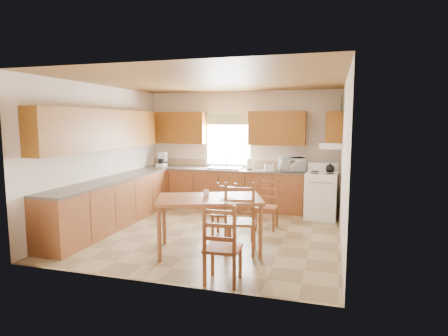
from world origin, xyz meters
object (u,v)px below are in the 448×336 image
(microwave, at_px, (292,164))
(chair_far_right, at_px, (267,204))
(stove, at_px, (321,196))
(dining_table, at_px, (209,224))
(chair_near_right, at_px, (223,243))
(chair_near_left, at_px, (240,217))
(chair_far_left, at_px, (224,210))

(microwave, bearing_deg, chair_far_right, -124.11)
(stove, distance_m, dining_table, 3.02)
(chair_far_right, bearing_deg, stove, 50.96)
(chair_near_right, bearing_deg, chair_far_right, -94.50)
(chair_near_left, xyz_separation_m, chair_far_left, (-0.49, 0.77, -0.10))
(stove, distance_m, chair_far_left, 2.36)
(dining_table, relative_size, chair_far_right, 1.68)
(chair_near_right, height_order, chair_far_right, chair_near_right)
(chair_far_right, bearing_deg, chair_far_left, -132.36)
(dining_table, relative_size, chair_near_left, 1.42)
(stove, xyz_separation_m, chair_near_left, (-1.12, -2.49, 0.09))
(chair_near_left, distance_m, chair_far_left, 0.92)
(chair_far_left, bearing_deg, chair_near_right, -73.00)
(microwave, xyz_separation_m, chair_near_left, (-0.47, -2.83, -0.51))
(stove, relative_size, chair_near_right, 0.92)
(chair_near_left, bearing_deg, stove, -123.11)
(microwave, distance_m, chair_near_left, 2.92)
(microwave, distance_m, dining_table, 3.12)
(dining_table, height_order, chair_far_left, chair_far_left)
(chair_far_right, bearing_deg, microwave, 80.41)
(stove, bearing_deg, chair_far_left, -128.53)
(chair_near_left, bearing_deg, microwave, -108.25)
(chair_near_left, bearing_deg, chair_near_right, 83.55)
(dining_table, relative_size, chair_near_right, 1.55)
(stove, height_order, chair_far_left, stove)
(chair_near_right, bearing_deg, microwave, -98.05)
(stove, height_order, chair_near_right, chair_near_right)
(microwave, bearing_deg, dining_table, -129.88)
(microwave, relative_size, chair_far_left, 0.55)
(chair_near_right, bearing_deg, dining_table, -65.22)
(dining_table, bearing_deg, chair_far_left, 70.36)
(stove, distance_m, chair_far_right, 1.45)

